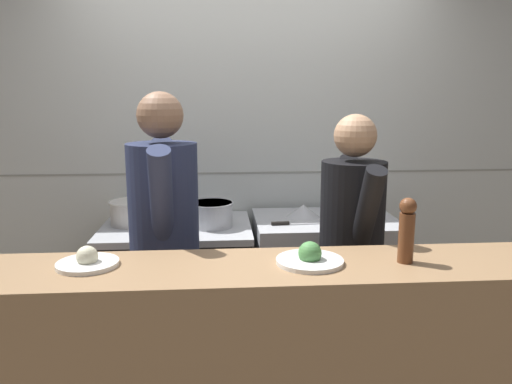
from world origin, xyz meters
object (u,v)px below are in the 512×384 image
Objects in this scene: oven_range at (179,291)px; stock_pot at (133,212)px; sauce_pot at (211,214)px; chef_sous at (351,253)px; chefs_knife at (294,223)px; pepper_mill at (407,229)px; plated_dish_main at (87,261)px; mixing_bowl_steel at (303,211)px; plated_dish_appetiser at (310,258)px; chef_head_cook at (165,244)px.

stock_pot reaches higher than oven_range.
chef_sous reaches higher than sauce_pot.
chefs_knife is (0.51, -0.09, -0.05)m from sauce_pot.
stock_pot is at bearing 135.33° from pepper_mill.
oven_range is at bearing 169.56° from chefs_knife.
chefs_knife is at bearing 46.68° from plated_dish_main.
plated_dish_appetiser is at bearing -98.60° from mixing_bowl_steel.
chef_sous reaches higher than oven_range.
chefs_knife is 0.22× the size of chef_sous.
plated_dish_appetiser is at bearing 177.53° from pepper_mill.
plated_dish_main reaches higher than mixing_bowl_steel.
stock_pot is 1.05× the size of sauce_pot.
chef_head_cook reaches higher than plated_dish_appetiser.
chef_sous is (0.94, -0.67, 0.45)m from oven_range.
oven_range is at bearing 85.04° from chef_head_cook.
chef_sous is at bearing -68.49° from chefs_knife.
pepper_mill is 0.62m from chef_sous.
mixing_bowl_steel is at bearing 3.71° from oven_range.
oven_range is 0.88m from chefs_knife.
pepper_mill is 0.15× the size of chef_head_cook.
oven_range is at bearing 129.56° from pepper_mill.
mixing_bowl_steel is (0.59, 0.10, -0.02)m from sauce_pot.
stock_pot is 0.82× the size of chefs_knife.
plated_dish_main is 0.91× the size of pepper_mill.
chef_sous reaches higher than plated_dish_appetiser.
oven_range is at bearing -176.29° from mixing_bowl_steel.
plated_dish_appetiser is 0.40m from pepper_mill.
pepper_mill is (1.29, -1.27, 0.21)m from stock_pot.
sauce_pot is at bearing 135.56° from chef_sous.
pepper_mill is at bearing -56.25° from sauce_pot.
chefs_knife is 1.34× the size of pepper_mill.
mixing_bowl_steel is 1.31m from pepper_mill.
pepper_mill is (0.19, -1.27, 0.22)m from mixing_bowl_steel.
sauce_pot is 0.60m from mixing_bowl_steel.
chef_head_cook is at bearing -146.05° from chefs_knife.
pepper_mill reaches higher than stock_pot.
stock_pot is at bearing 169.41° from sauce_pot.
plated_dish_appetiser is at bearing -70.80° from sauce_pot.
plated_dish_appetiser reaches higher than plated_dish_main.
stock_pot is 1.10× the size of pepper_mill.
chef_sous is (0.95, -0.04, -0.06)m from chef_head_cook.
chefs_knife reaches higher than oven_range.
stock_pot is at bearing 146.04° from chef_sous.
chef_sous is at bearing 96.99° from pepper_mill.
plated_dish_main is 1.30m from chef_sous.
stock_pot is 0.18× the size of chef_sous.
pepper_mill is (0.38, -0.02, 0.12)m from plated_dish_appetiser.
stock_pot is 1.09m from mixing_bowl_steel.
sauce_pot is 1.43m from pepper_mill.
stock_pot is at bearing -179.89° from mixing_bowl_steel.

